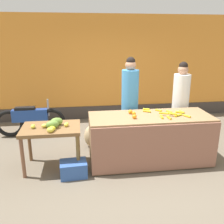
{
  "coord_description": "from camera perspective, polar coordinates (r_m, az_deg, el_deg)",
  "views": [
    {
      "loc": [
        -0.85,
        -4.03,
        2.24
      ],
      "look_at": [
        -0.28,
        0.15,
        0.94
      ],
      "focal_mm": 39.12,
      "sensor_mm": 36.0,
      "label": 1
    }
  ],
  "objects": [
    {
      "name": "ground_plane",
      "position": [
        4.69,
        3.77,
        -11.48
      ],
      "size": [
        24.0,
        24.0,
        0.0
      ],
      "primitive_type": "plane",
      "color": "#665B4C"
    },
    {
      "name": "market_wall_back",
      "position": [
        6.89,
        -0.56,
        9.98
      ],
      "size": [
        9.89,
        0.23,
        2.83
      ],
      "color": "orange",
      "rests_on": "ground"
    },
    {
      "name": "fruit_stall_counter",
      "position": [
        4.57,
        8.83,
        -6.22
      ],
      "size": [
        2.2,
        0.86,
        0.89
      ],
      "color": "olive",
      "rests_on": "ground"
    },
    {
      "name": "side_table_wooden",
      "position": [
        4.36,
        -14.01,
        -4.7
      ],
      "size": [
        0.99,
        0.69,
        0.76
      ],
      "color": "brown",
      "rests_on": "ground"
    },
    {
      "name": "banana_bunch_pile",
      "position": [
        4.52,
        13.1,
        -0.32
      ],
      "size": [
        0.74,
        0.59,
        0.07
      ],
      "color": "yellow",
      "rests_on": "fruit_stall_counter"
    },
    {
      "name": "orange_pile",
      "position": [
        4.36,
        4.86,
        -0.43
      ],
      "size": [
        0.12,
        0.36,
        0.08
      ],
      "color": "orange",
      "rests_on": "fruit_stall_counter"
    },
    {
      "name": "mango_papaya_pile",
      "position": [
        4.26,
        -13.61,
        -2.85
      ],
      "size": [
        0.65,
        0.48,
        0.14
      ],
      "color": "yellow",
      "rests_on": "side_table_wooden"
    },
    {
      "name": "vendor_woman_blue_shirt",
      "position": [
        4.97,
        4.18,
        2.01
      ],
      "size": [
        0.34,
        0.34,
        1.88
      ],
      "color": "#33333D",
      "rests_on": "ground"
    },
    {
      "name": "vendor_woman_white_shirt",
      "position": [
        5.31,
        15.65,
        1.75
      ],
      "size": [
        0.34,
        0.34,
        1.77
      ],
      "color": "#33333D",
      "rests_on": "ground"
    },
    {
      "name": "parked_motorcycle",
      "position": [
        6.0,
        -18.55,
        -1.66
      ],
      "size": [
        1.6,
        0.18,
        0.88
      ],
      "color": "black",
      "rests_on": "ground"
    },
    {
      "name": "produce_crate",
      "position": [
        4.24,
        -8.97,
        -12.99
      ],
      "size": [
        0.46,
        0.35,
        0.26
      ],
      "primitive_type": "cube",
      "rotation": [
        0.0,
        0.0,
        0.07
      ],
      "color": "#3359A5",
      "rests_on": "ground"
    },
    {
      "name": "produce_sack",
      "position": [
        5.18,
        -4.57,
        -5.66
      ],
      "size": [
        0.45,
        0.41,
        0.48
      ],
      "primitive_type": "ellipsoid",
      "rotation": [
        0.0,
        0.0,
        2.75
      ],
      "color": "tan",
      "rests_on": "ground"
    }
  ]
}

